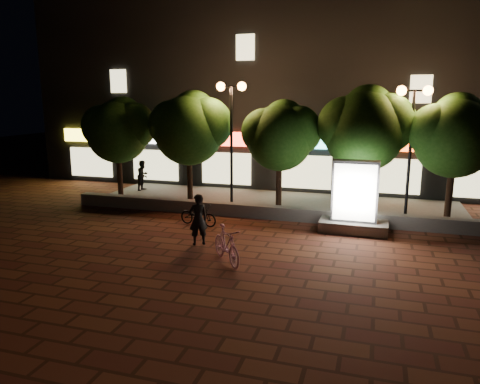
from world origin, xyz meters
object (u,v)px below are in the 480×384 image
at_px(tree_far_left, 119,128).
at_px(tree_right, 366,126).
at_px(scooter_pink, 226,245).
at_px(pedestrian, 143,175).
at_px(street_lamp_right, 413,118).
at_px(ad_kiosk, 354,203).
at_px(scooter_parked, 198,215).
at_px(tree_mid, 281,133).
at_px(rider, 198,219).
at_px(tree_left, 190,126).
at_px(tree_far_right, 456,133).
at_px(street_lamp_left, 231,113).

xyz_separation_m(tree_far_left, tree_right, (10.80, 0.00, 0.27)).
xyz_separation_m(scooter_pink, pedestrian, (-7.20, 8.31, 0.30)).
bearing_deg(tree_far_left, tree_right, 0.00).
relative_size(street_lamp_right, ad_kiosk, 1.97).
xyz_separation_m(scooter_parked, pedestrian, (-4.97, 4.93, 0.44)).
bearing_deg(tree_mid, rider, -106.41).
xyz_separation_m(street_lamp_right, ad_kiosk, (-1.82, -2.10, -2.87)).
relative_size(tree_right, rider, 3.06).
height_order(tree_mid, scooter_pink, tree_mid).
xyz_separation_m(tree_far_left, rider, (5.95, -5.26, -2.46)).
distance_m(tree_far_left, scooter_pink, 10.22).
distance_m(tree_left, tree_far_right, 10.50).
distance_m(tree_right, scooter_pink, 8.02).
bearing_deg(tree_far_left, scooter_pink, -41.84).
xyz_separation_m(tree_far_right, street_lamp_left, (-8.55, -0.26, 0.66)).
bearing_deg(scooter_parked, pedestrian, 55.09).
height_order(tree_far_right, rider, tree_far_right).
distance_m(tree_mid, ad_kiosk, 4.49).
bearing_deg(pedestrian, street_lamp_left, -107.74).
height_order(tree_right, tree_far_right, tree_right).
bearing_deg(scooter_pink, pedestrian, 90.20).
bearing_deg(street_lamp_left, pedestrian, 159.32).
bearing_deg(pedestrian, tree_far_left, 178.44).
relative_size(tree_left, street_lamp_right, 0.98).
relative_size(tree_mid, street_lamp_right, 0.90).
height_order(street_lamp_left, rider, street_lamp_left).
bearing_deg(ad_kiosk, tree_far_left, 167.46).
distance_m(tree_far_left, pedestrian, 3.02).
bearing_deg(rider, tree_mid, -141.63).
relative_size(tree_mid, rider, 2.72).
distance_m(tree_far_left, street_lamp_left, 5.50).
relative_size(tree_left, rider, 2.95).
bearing_deg(scooter_parked, ad_kiosk, -71.60).
xyz_separation_m(tree_far_right, scooter_pink, (-6.67, -6.57, -2.84)).
height_order(tree_far_left, tree_far_right, tree_far_right).
distance_m(tree_mid, tree_right, 3.32).
xyz_separation_m(tree_left, rider, (2.45, -5.26, -2.62)).
relative_size(street_lamp_right, pedestrian, 3.30).
distance_m(tree_far_right, scooter_pink, 9.78).
height_order(ad_kiosk, rider, ad_kiosk).
relative_size(tree_right, ad_kiosk, 2.00).
relative_size(tree_far_right, pedestrian, 3.15).
height_order(tree_right, street_lamp_right, tree_right).
bearing_deg(street_lamp_left, ad_kiosk, -22.09).
bearing_deg(scooter_pink, street_lamp_left, 65.96).
xyz_separation_m(street_lamp_left, street_lamp_right, (7.00, 0.00, -0.13)).
bearing_deg(tree_mid, street_lamp_left, -172.69).
relative_size(tree_right, tree_far_right, 1.06).
xyz_separation_m(tree_left, pedestrian, (-3.37, 1.74, -2.61)).
bearing_deg(scooter_parked, scooter_pink, -136.66).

